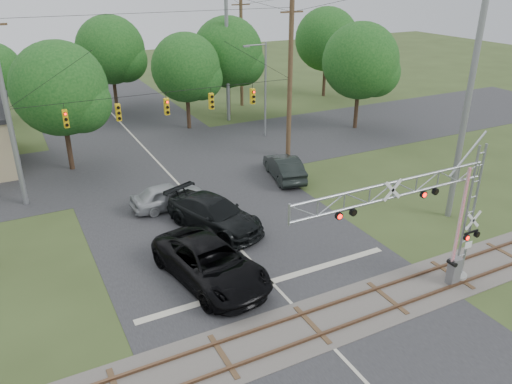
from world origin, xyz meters
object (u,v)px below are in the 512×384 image
traffic_signal_span (180,97)px  car_dark (214,214)px  crossing_gantry (424,214)px  streetlight (264,85)px  pickup_black (211,263)px  sedan_silver (168,196)px

traffic_signal_span → car_dark: 9.67m
crossing_gantry → streetlight: (5.13, 23.79, 0.31)m
traffic_signal_span → pickup_black: (-3.36, -13.03, -4.70)m
traffic_signal_span → pickup_black: bearing=-104.4°
crossing_gantry → traffic_signal_span: bearing=102.8°
car_dark → sedan_silver: size_ratio=1.36×
streetlight → sedan_silver: bearing=-140.1°
traffic_signal_span → streetlight: bearing=30.3°
crossing_gantry → pickup_black: crossing_gantry is taller
pickup_black → sedan_silver: bearing=75.5°
crossing_gantry → car_dark: bearing=118.1°
sedan_silver → traffic_signal_span: bearing=-34.0°
traffic_signal_span → pickup_black: 14.25m
pickup_black → car_dark: bearing=55.5°
crossing_gantry → pickup_black: 9.75m
crossing_gantry → sedan_silver: bearing=116.2°
sedan_silver → streetlight: 15.98m
car_dark → sedan_silver: bearing=88.9°
pickup_black → streetlight: 22.65m
crossing_gantry → streetlight: bearing=77.8°
streetlight → traffic_signal_span: bearing=-149.7°
traffic_signal_span → streetlight: 10.82m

